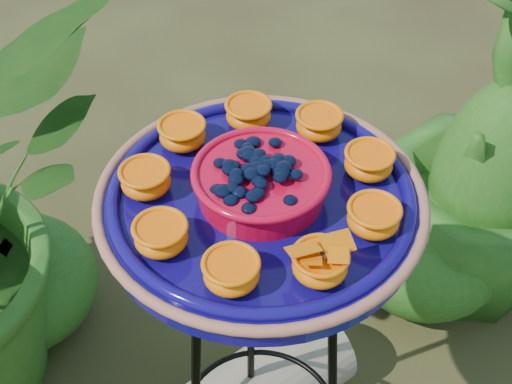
{
  "coord_description": "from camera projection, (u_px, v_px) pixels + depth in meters",
  "views": [
    {
      "loc": [
        -0.13,
        -0.6,
        1.56
      ],
      "look_at": [
        0.03,
        0.05,
        0.91
      ],
      "focal_mm": 50.0,
      "sensor_mm": 36.0,
      "label": 1
    }
  ],
  "objects": [
    {
      "name": "tripod_stand",
      "position": [
        260.0,
        353.0,
        1.22
      ],
      "size": [
        0.34,
        0.35,
        0.85
      ],
      "rotation": [
        0.0,
        0.0,
        -0.12
      ],
      "color": "black",
      "rests_on": "ground"
    },
    {
      "name": "shrub_back_right",
      "position": [
        499.0,
        146.0,
        1.7
      ],
      "size": [
        0.61,
        0.61,
        0.93
      ],
      "primitive_type": "imported",
      "rotation": [
        0.0,
        0.0,
        1.75
      ],
      "color": "#1D5516",
      "rests_on": "ground"
    },
    {
      "name": "feeder_dish",
      "position": [
        261.0,
        197.0,
        0.96
      ],
      "size": [
        0.48,
        0.48,
        0.1
      ],
      "rotation": [
        0.0,
        0.0,
        -0.12
      ],
      "color": "#0F0759",
      "rests_on": "tripod_stand"
    }
  ]
}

